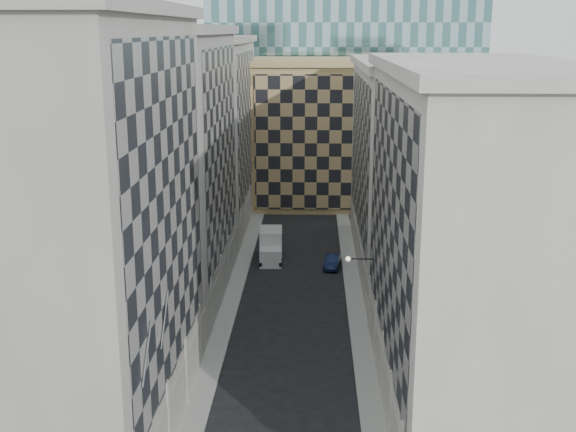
# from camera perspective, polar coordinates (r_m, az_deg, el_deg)

# --- Properties ---
(sidewalk_west) EXTENTS (1.50, 100.00, 0.15)m
(sidewalk_west) POSITION_cam_1_polar(r_m,az_deg,el_deg) (60.71, -4.62, -7.06)
(sidewalk_west) COLOR gray
(sidewalk_west) RESTS_ON ground
(sidewalk_east) EXTENTS (1.50, 100.00, 0.15)m
(sidewalk_east) POSITION_cam_1_polar(r_m,az_deg,el_deg) (60.42, 5.40, -7.18)
(sidewalk_east) COLOR gray
(sidewalk_east) RESTS_ON ground
(bldg_left_a) EXTENTS (10.80, 22.80, 23.70)m
(bldg_left_a) POSITION_cam_1_polar(r_m,az_deg,el_deg) (40.51, -16.02, -1.10)
(bldg_left_a) COLOR gray
(bldg_left_a) RESTS_ON ground
(bldg_left_b) EXTENTS (10.80, 22.80, 22.70)m
(bldg_left_b) POSITION_cam_1_polar(r_m,az_deg,el_deg) (61.37, -9.75, 3.96)
(bldg_left_b) COLOR gray
(bldg_left_b) RESTS_ON ground
(bldg_left_c) EXTENTS (10.80, 22.80, 21.70)m
(bldg_left_c) POSITION_cam_1_polar(r_m,az_deg,el_deg) (82.83, -6.67, 6.41)
(bldg_left_c) COLOR gray
(bldg_left_c) RESTS_ON ground
(bldg_right_a) EXTENTS (10.80, 26.80, 20.70)m
(bldg_right_a) POSITION_cam_1_polar(r_m,az_deg,el_deg) (43.76, 14.18, -1.88)
(bldg_right_a) COLOR #AEA99F
(bldg_right_a) RESTS_ON ground
(bldg_right_b) EXTENTS (10.80, 28.80, 19.70)m
(bldg_right_b) POSITION_cam_1_polar(r_m,az_deg,el_deg) (69.81, 9.69, 3.99)
(bldg_right_b) COLOR #AEA99F
(bldg_right_b) RESTS_ON ground
(tan_block) EXTENTS (16.80, 14.80, 18.80)m
(tan_block) POSITION_cam_1_polar(r_m,az_deg,el_deg) (94.84, 2.30, 6.67)
(tan_block) COLOR tan
(tan_block) RESTS_ON ground
(flagpoles_left) EXTENTS (0.10, 6.33, 2.33)m
(flagpoles_left) POSITION_cam_1_polar(r_m,az_deg,el_deg) (35.92, -10.37, -9.26)
(flagpoles_left) COLOR gray
(flagpoles_left) RESTS_ON ground
(bracket_lamp) EXTENTS (1.98, 0.36, 0.36)m
(bracket_lamp) POSITION_cam_1_polar(r_m,az_deg,el_deg) (52.66, 4.97, -3.39)
(bracket_lamp) COLOR black
(bracket_lamp) RESTS_ON ground
(box_truck) EXTENTS (2.45, 5.54, 2.99)m
(box_truck) POSITION_cam_1_polar(r_m,az_deg,el_deg) (72.05, -1.36, -2.48)
(box_truck) COLOR silver
(box_truck) RESTS_ON ground
(dark_car) EXTENTS (1.81, 3.96, 1.26)m
(dark_car) POSITION_cam_1_polar(r_m,az_deg,el_deg) (70.00, 3.51, -3.59)
(dark_car) COLOR #101A3C
(dark_car) RESTS_ON ground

